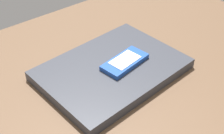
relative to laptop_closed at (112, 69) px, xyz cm
name	(u,v)px	position (x,y,z in cm)	size (l,w,h in cm)	color
desk_surface	(104,93)	(-4.74, -2.96, -2.74)	(120.00, 80.00, 3.00)	brown
laptop_closed	(112,69)	(0.00, 0.00, 0.00)	(33.53, 24.15, 2.48)	#33353D
cell_phone_on_laptop	(125,62)	(2.77, -1.49, 1.87)	(12.56, 7.23, 1.32)	#1E479E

